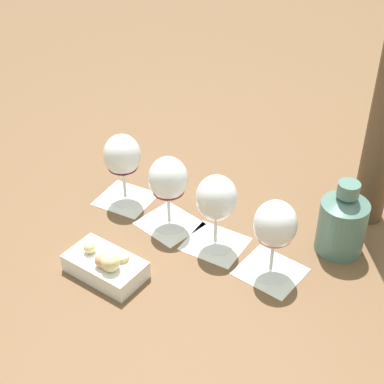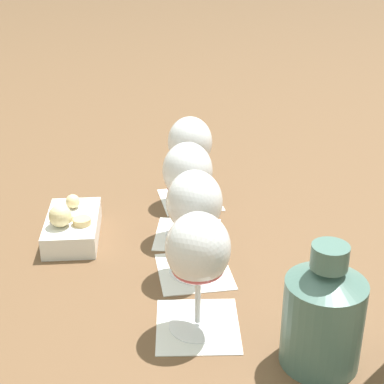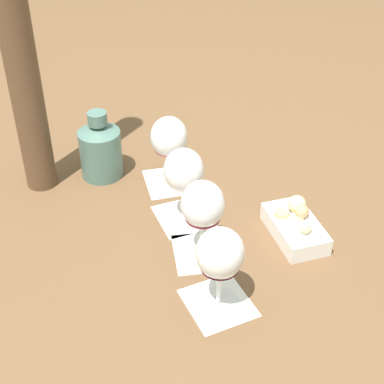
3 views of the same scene
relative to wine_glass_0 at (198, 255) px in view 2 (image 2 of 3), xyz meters
name	(u,v)px [view 2 (image 2 of 3)]	position (x,y,z in m)	size (l,w,h in m)	color
ground_plane	(190,251)	(0.12, -0.14, -0.10)	(8.00, 8.00, 0.00)	brown
tasting_card_0	(198,325)	(0.00, 0.00, -0.10)	(0.15, 0.15, 0.00)	white
tasting_card_1	(194,271)	(0.08, -0.10, -0.10)	(0.15, 0.15, 0.00)	white
tasting_card_2	(188,234)	(0.15, -0.18, -0.10)	(0.15, 0.15, 0.00)	white
tasting_card_3	(190,200)	(0.23, -0.28, -0.10)	(0.15, 0.15, 0.00)	white
wine_glass_0	(198,255)	(0.00, 0.00, 0.00)	(0.08, 0.08, 0.15)	white
wine_glass_1	(194,207)	(0.08, -0.10, 0.00)	(0.08, 0.08, 0.15)	white
wine_glass_2	(188,176)	(0.15, -0.18, 0.00)	(0.08, 0.08, 0.15)	white
wine_glass_3	(190,147)	(0.23, -0.28, 0.00)	(0.08, 0.08, 0.15)	white
ceramic_vase	(323,313)	(-0.15, -0.03, -0.04)	(0.09, 0.09, 0.15)	#4C7066
snack_dish	(71,225)	(0.29, -0.06, -0.08)	(0.16, 0.16, 0.07)	white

